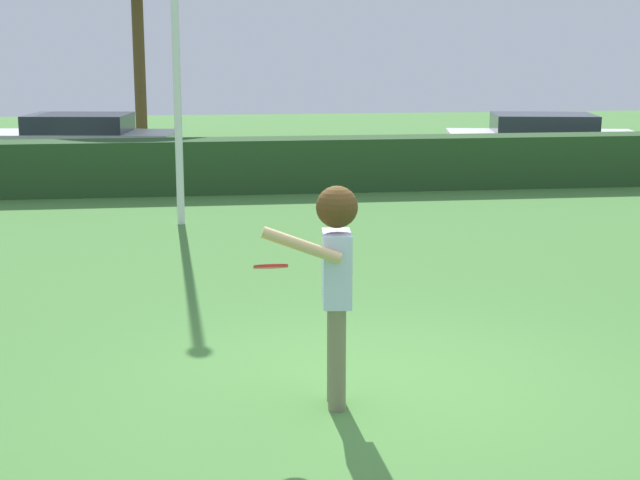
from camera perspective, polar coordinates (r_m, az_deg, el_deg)
ground_plane at (r=8.19m, az=3.08°, el=-8.75°), size 60.00×60.00×0.00m
person at (r=7.45m, az=0.92°, el=-1.73°), size 0.77×0.56×1.78m
frisbee at (r=7.27m, az=-2.96°, el=-1.59°), size 0.27×0.26×0.10m
lamppost at (r=15.10m, az=-8.67°, el=13.33°), size 0.24×0.24×5.96m
hedge_row at (r=18.48m, az=-3.01°, el=4.51°), size 27.91×0.90×1.02m
parked_car_silver at (r=22.13m, az=-14.16°, el=5.85°), size 4.41×2.31×1.25m
parked_car_white at (r=22.06m, az=13.15°, el=5.88°), size 4.44×2.44×1.25m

